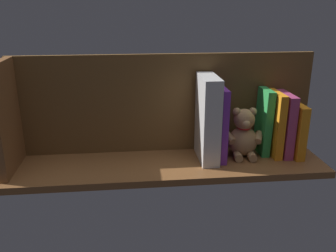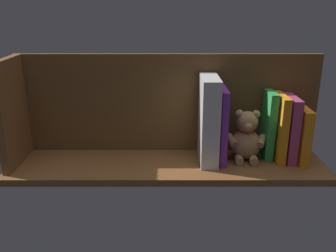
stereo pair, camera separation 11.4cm
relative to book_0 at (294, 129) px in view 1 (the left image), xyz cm
name	(u,v)px [view 1 (the left image)]	position (x,y,z in cm)	size (l,w,h in cm)	color
ground_plane	(168,165)	(42.89, 2.35, -10.03)	(100.92, 25.80, 2.20)	brown
shelf_back_panel	(165,104)	(42.89, -8.30, 7.78)	(100.92, 1.50, 33.43)	brown
shelf_side_divider	(6,118)	(91.35, 2.35, 7.78)	(2.40, 19.80, 33.43)	brown
book_0	(294,129)	(0.00, 0.00, 0.00)	(2.91, 14.29, 17.86)	orange
book_1	(284,124)	(3.50, -0.59, 1.60)	(2.95, 13.11, 21.06)	#B23F72
book_2	(274,124)	(6.79, -0.72, 1.85)	(2.52, 12.86, 21.56)	orange
book_3	(264,122)	(9.92, -2.17, 2.18)	(2.61, 9.94, 22.23)	green
teddy_bear	(243,135)	(17.36, -0.13, -1.57)	(13.54, 11.15, 16.73)	tan
book_4	(220,123)	(25.54, -0.02, 3.07)	(2.08, 14.25, 23.99)	purple
dictionary_thick_white	(208,119)	(29.89, 0.87, 4.89)	(5.50, 15.83, 27.63)	silver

